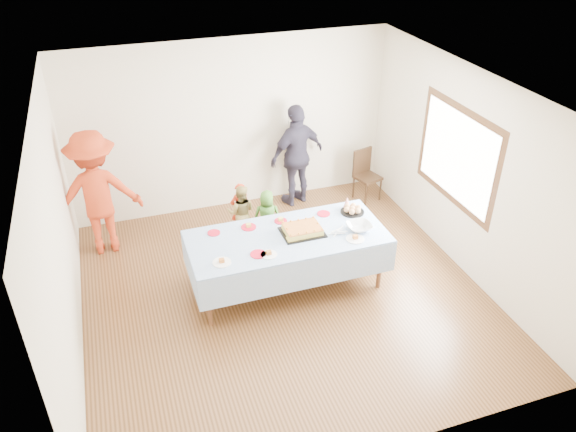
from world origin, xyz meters
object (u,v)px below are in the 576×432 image
at_px(birthday_cake, 302,230).
at_px(dining_chair, 365,172).
at_px(adult_left, 97,193).
at_px(party_table, 287,239).

distance_m(birthday_cake, dining_chair, 2.58).
height_order(birthday_cake, adult_left, adult_left).
distance_m(birthday_cake, adult_left, 2.92).
bearing_deg(dining_chair, adult_left, 166.82).
relative_size(dining_chair, adult_left, 0.47).
xyz_separation_m(party_table, dining_chair, (1.98, 1.84, -0.25)).
bearing_deg(birthday_cake, dining_chair, 46.03).
xyz_separation_m(party_table, birthday_cake, (0.20, 0.00, 0.10)).
xyz_separation_m(birthday_cake, adult_left, (-2.40, 1.66, 0.09)).
height_order(party_table, adult_left, adult_left).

